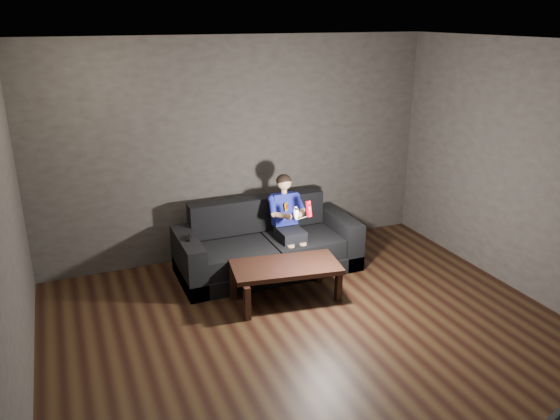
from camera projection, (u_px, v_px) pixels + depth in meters
name	position (u px, v px, depth m)	size (l,w,h in m)	color
floor	(330.00, 352.00, 4.98)	(5.00, 5.00, 0.00)	black
back_wall	(239.00, 149.00, 6.70)	(5.00, 0.04, 2.70)	#35302E
left_wall	(2.00, 264.00, 3.63)	(0.04, 5.00, 2.70)	#35302E
right_wall	(557.00, 181.00, 5.43)	(0.04, 5.00, 2.70)	#35302E
ceiling	(341.00, 45.00, 4.07)	(5.00, 5.00, 0.02)	silver
sofa	(267.00, 249.00, 6.52)	(2.12, 0.92, 0.82)	black
child	(287.00, 215.00, 6.42)	(0.43, 0.53, 1.05)	black
wii_remote_red	(309.00, 209.00, 6.03)	(0.06, 0.08, 0.18)	red
nunchuk_white	(296.00, 213.00, 5.98)	(0.08, 0.11, 0.16)	white
wii_remote_black	(188.00, 238.00, 6.00)	(0.08, 0.15, 0.03)	black
coffee_table	(286.00, 269.00, 5.79)	(1.21, 0.73, 0.41)	black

